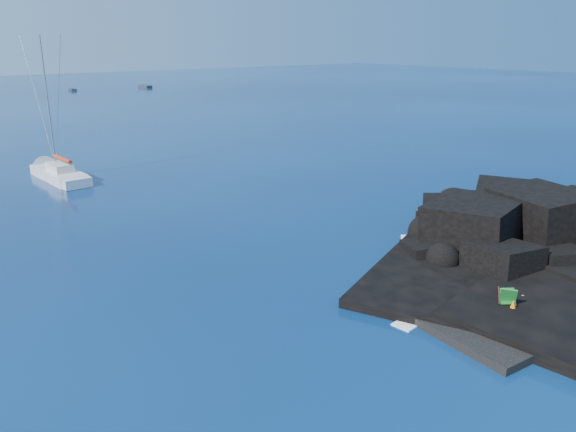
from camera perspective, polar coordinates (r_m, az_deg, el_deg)
name	(u,v)px	position (r m, az deg, el deg)	size (l,w,h in m)	color
ground	(458,353)	(23.23, 16.87, -13.22)	(400.00, 400.00, 0.00)	#031134
headland	(549,254)	(35.02, 24.98, -3.52)	(24.00, 24.00, 3.60)	black
beach	(509,314)	(26.92, 21.51, -9.29)	(8.50, 6.00, 0.70)	black
surf_foam	(432,279)	(29.45, 14.42, -6.24)	(10.00, 8.00, 0.06)	white
sailboat	(59,179)	(52.63, -22.20, 3.48)	(2.41, 11.50, 12.06)	silver
deck_chair	(508,291)	(26.79, 21.40, -7.10)	(1.83, 0.80, 1.26)	#197127
towel	(516,303)	(27.18, 22.16, -8.23)	(1.87, 0.88, 0.05)	silver
sunbather	(517,300)	(27.12, 22.20, -7.94)	(1.77, 0.46, 0.25)	#E19E76
marker_cone	(513,307)	(26.11, 21.87, -8.57)	(0.41, 0.41, 0.62)	orange
distant_boat_a	(73,91)	(145.69, -21.04, 11.81)	(1.22, 3.92, 0.52)	#29292F
distant_boat_b	(145,88)	(149.44, -14.32, 12.52)	(1.50, 4.82, 0.64)	#2B2C31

